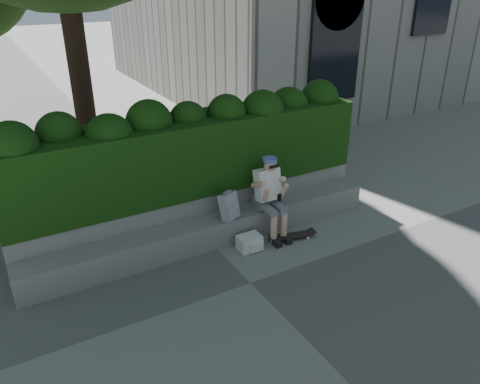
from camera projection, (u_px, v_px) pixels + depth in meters
ground at (250, 283)px, 6.74m from camera, size 80.00×80.00×0.00m
bench_ledge at (211, 232)px, 7.62m from camera, size 6.00×0.45×0.45m
planter_wall at (198, 212)px, 7.93m from camera, size 6.00×0.50×0.75m
hedge at (190, 154)px, 7.69m from camera, size 6.00×1.00×1.20m
person at (269, 194)px, 7.70m from camera, size 0.40×0.76×1.38m
skateboard at (292, 236)px, 7.82m from camera, size 0.75×0.33×0.08m
backpack_plaid at (229, 206)px, 7.48m from camera, size 0.34×0.27×0.44m
backpack_ground at (249, 242)px, 7.52m from camera, size 0.37×0.26×0.24m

